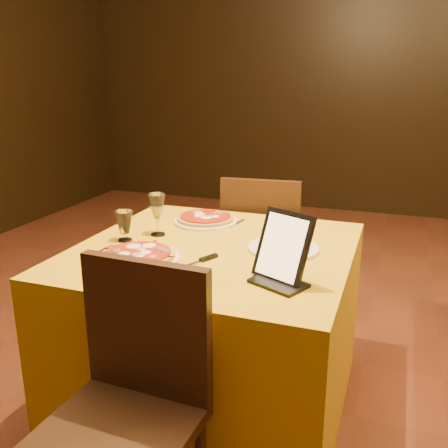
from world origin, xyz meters
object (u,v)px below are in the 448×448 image
(main_table, at_px, (215,329))
(wine_glass, at_px, (157,214))
(chair_main_near, at_px, (116,433))
(pizza_far, at_px, (206,220))
(tablet, at_px, (283,247))
(pizza_near, at_px, (138,257))
(water_glass, at_px, (124,226))
(chair_main_far, at_px, (265,251))

(main_table, xyz_separation_m, wine_glass, (-0.29, 0.07, 0.47))
(chair_main_near, xyz_separation_m, pizza_far, (-0.16, 1.11, 0.31))
(chair_main_near, height_order, wine_glass, wine_glass)
(pizza_far, bearing_deg, tablet, -47.50)
(chair_main_near, relative_size, pizza_near, 2.89)
(main_table, bearing_deg, chair_main_near, -90.00)
(pizza_near, relative_size, water_glass, 2.43)
(main_table, relative_size, chair_main_far, 1.21)
(pizza_far, xyz_separation_m, wine_glass, (-0.13, -0.25, 0.08))
(chair_main_far, height_order, wine_glass, wine_glass)
(water_glass, bearing_deg, pizza_far, 58.60)
(chair_main_near, distance_m, tablet, 0.77)
(tablet, bearing_deg, pizza_far, 157.96)
(pizza_far, height_order, water_glass, water_glass)
(chair_main_near, bearing_deg, water_glass, 120.06)
(water_glass, bearing_deg, tablet, -14.23)
(wine_glass, bearing_deg, pizza_near, -76.81)
(chair_main_near, bearing_deg, main_table, 92.56)
(tablet, bearing_deg, chair_main_near, -95.83)
(chair_main_near, xyz_separation_m, water_glass, (-0.39, 0.74, 0.36))
(chair_main_near, bearing_deg, chair_main_far, 92.56)
(main_table, height_order, water_glass, water_glass)
(main_table, distance_m, chair_main_far, 0.82)
(tablet, bearing_deg, chair_main_far, 133.35)
(chair_main_far, bearing_deg, pizza_near, 73.05)
(wine_glass, height_order, tablet, tablet)
(main_table, height_order, chair_main_near, chair_main_near)
(wine_glass, distance_m, water_glass, 0.15)
(chair_main_near, height_order, pizza_near, chair_main_near)
(main_table, bearing_deg, chair_main_far, 90.00)
(chair_main_near, relative_size, pizza_far, 3.03)
(pizza_near, xyz_separation_m, wine_glass, (-0.07, 0.31, 0.08))
(main_table, bearing_deg, water_glass, -172.66)
(chair_main_far, xyz_separation_m, pizza_near, (-0.22, -1.06, 0.31))
(pizza_far, distance_m, water_glass, 0.43)
(chair_main_near, xyz_separation_m, wine_glass, (-0.29, 0.86, 0.39))
(main_table, xyz_separation_m, pizza_far, (-0.16, 0.31, 0.39))
(pizza_far, bearing_deg, water_glass, -121.40)
(pizza_far, relative_size, wine_glass, 1.58)
(main_table, bearing_deg, tablet, -34.58)
(pizza_near, bearing_deg, wine_glass, 103.19)
(main_table, relative_size, wine_glass, 5.79)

